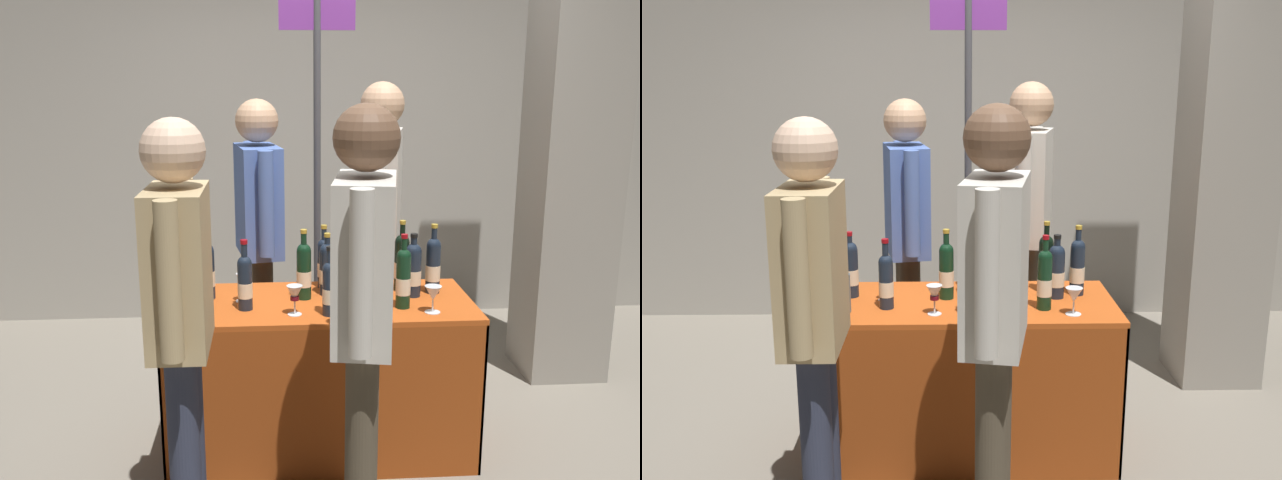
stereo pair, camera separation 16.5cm
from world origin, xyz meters
The scene contains 23 objects.
ground_plane centered at (0.00, 0.00, 0.00)m, with size 12.00×12.00×0.00m, color gray.
back_partition centered at (0.00, 2.04, 1.41)m, with size 7.46×0.12×2.82m, color #9E998E.
concrete_pillar centered at (1.55, 0.84, 1.71)m, with size 0.47×0.47×3.41m, color gray.
tasting_table centered at (0.00, 0.00, 0.52)m, with size 1.46×0.64×0.77m.
featured_wine_bottle centered at (-0.07, 0.04, 0.91)m, with size 0.07×0.07×0.34m.
display_bottle_0 centered at (0.38, -0.12, 0.91)m, with size 0.07×0.07×0.35m.
display_bottle_1 centered at (0.04, 0.22, 0.90)m, with size 0.07×0.07×0.32m.
display_bottle_2 centered at (0.42, 0.14, 0.92)m, with size 0.07×0.07×0.36m.
display_bottle_3 centered at (0.04, 0.10, 0.90)m, with size 0.08×0.08×0.31m.
display_bottle_4 centered at (0.46, 0.05, 0.90)m, with size 0.08×0.08×0.31m.
display_bottle_5 centered at (0.57, 0.09, 0.91)m, with size 0.07×0.07×0.35m.
display_bottle_6 centered at (0.03, -0.20, 0.90)m, with size 0.07×0.07×0.32m.
display_bottle_7 centered at (-0.35, -0.10, 0.90)m, with size 0.07×0.07×0.33m.
display_bottle_8 centered at (-0.54, 0.08, 0.91)m, with size 0.08×0.08×0.32m.
wine_glass_near_vendor centered at (-0.37, 0.02, 0.87)m, with size 0.07×0.07×0.14m.
wine_glass_mid centered at (-0.13, -0.19, 0.86)m, with size 0.07×0.07×0.14m.
wine_glass_near_taster centered at (0.50, -0.20, 0.86)m, with size 0.08×0.08×0.13m.
flower_vase centered at (-0.55, -0.15, 0.90)m, with size 0.09×0.08×0.41m.
vendor_presenter centered at (-0.29, 0.62, 1.02)m, with size 0.28×0.58×1.70m.
vendor_assistant centered at (0.40, 0.70, 1.08)m, with size 0.30×0.57×1.79m.
taster_foreground_right centered at (0.11, -0.76, 1.04)m, with size 0.28×0.57×1.73m.
taster_foreground_left centered at (-0.56, -0.70, 1.01)m, with size 0.23×0.55×1.68m.
booth_signpost centered at (0.06, 1.03, 1.36)m, with size 0.44×0.04×2.27m.
Camera 1 is at (-0.23, -3.15, 1.83)m, focal length 38.98 mm.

